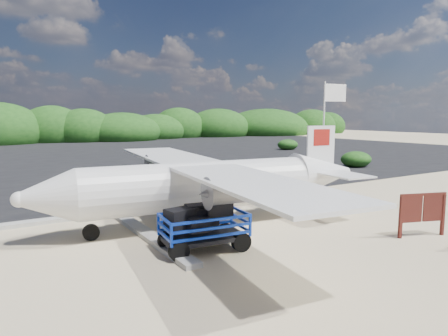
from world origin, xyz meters
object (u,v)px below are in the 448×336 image
(signboard, at_px, (421,236))
(crew_a, at_px, (203,198))
(aircraft_large, at_px, (225,159))
(crew_b, at_px, (208,180))
(crew_c, at_px, (289,190))
(flagpole, at_px, (321,210))
(baggage_cart, at_px, (204,251))

(signboard, bearing_deg, crew_a, 154.92)
(crew_a, relative_size, aircraft_large, 0.13)
(crew_a, bearing_deg, signboard, 130.01)
(signboard, distance_m, crew_b, 9.21)
(crew_b, relative_size, crew_c, 1.05)
(signboard, distance_m, aircraft_large, 24.83)
(aircraft_large, bearing_deg, crew_b, 62.74)
(flagpole, height_order, crew_c, flagpole)
(crew_c, xyz_separation_m, aircraft_large, (8.79, 18.95, -0.94))
(signboard, xyz_separation_m, crew_b, (-3.25, 8.56, 0.99))
(flagpole, relative_size, aircraft_large, 0.35)
(baggage_cart, relative_size, crew_c, 1.43)
(baggage_cart, bearing_deg, crew_b, 65.97)
(baggage_cart, height_order, crew_b, crew_b)
(baggage_cart, bearing_deg, flagpole, 22.33)
(crew_c, bearing_deg, baggage_cart, 35.67)
(crew_b, bearing_deg, signboard, 122.15)
(flagpole, xyz_separation_m, crew_c, (-1.52, 0.34, 0.94))
(signboard, xyz_separation_m, aircraft_large, (7.21, 23.76, 0.00))
(crew_b, bearing_deg, flagpole, 139.27)
(baggage_cart, distance_m, crew_a, 3.17)
(crew_b, distance_m, crew_c, 4.11)
(signboard, bearing_deg, flagpole, 110.00)
(crew_c, bearing_deg, signboard, 120.77)
(baggage_cart, height_order, signboard, signboard)
(crew_a, distance_m, crew_b, 3.94)
(crew_b, xyz_separation_m, aircraft_large, (10.45, 15.19, -0.99))
(signboard, relative_size, crew_b, 0.92)
(crew_b, distance_m, aircraft_large, 18.47)
(flagpole, relative_size, crew_b, 2.71)
(aircraft_large, bearing_deg, crew_c, 72.38)
(baggage_cart, height_order, aircraft_large, aircraft_large)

